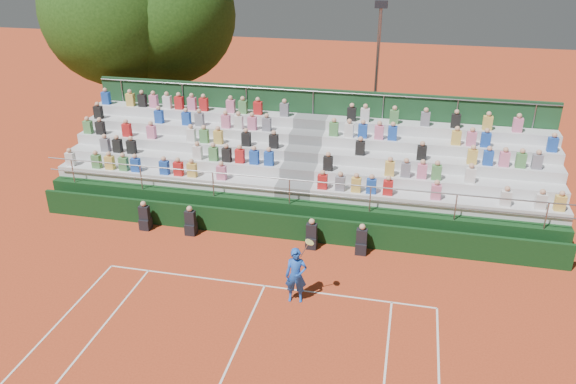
% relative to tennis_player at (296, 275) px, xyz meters
% --- Properties ---
extents(ground, '(90.00, 90.00, 0.00)m').
position_rel_tennis_player_xyz_m(ground, '(-1.16, 0.53, -0.92)').
color(ground, '#BB411F').
rests_on(ground, ground).
extents(courtside_wall, '(20.00, 0.15, 1.00)m').
position_rel_tennis_player_xyz_m(courtside_wall, '(-1.16, 3.73, -0.42)').
color(courtside_wall, black).
rests_on(courtside_wall, ground).
extents(line_officials, '(8.76, 0.40, 1.19)m').
position_rel_tennis_player_xyz_m(line_officials, '(-2.47, 3.28, -0.45)').
color(line_officials, black).
rests_on(line_officials, ground).
extents(grandstand, '(20.00, 5.20, 4.40)m').
position_rel_tennis_player_xyz_m(grandstand, '(-1.17, 6.97, 0.16)').
color(grandstand, black).
rests_on(grandstand, ground).
extents(tennis_player, '(0.89, 0.53, 2.22)m').
position_rel_tennis_player_xyz_m(tennis_player, '(0.00, 0.00, 0.00)').
color(tennis_player, blue).
rests_on(tennis_player, ground).
extents(tree_west, '(7.26, 7.26, 10.50)m').
position_rel_tennis_player_xyz_m(tree_west, '(-11.78, 12.15, 5.93)').
color(tree_west, '#332012').
rests_on(tree_west, ground).
extents(tree_east, '(6.95, 6.95, 10.12)m').
position_rel_tennis_player_xyz_m(tree_east, '(-9.54, 13.32, 5.70)').
color(tree_east, '#332012').
rests_on(tree_east, ground).
extents(floodlight_mast, '(0.60, 0.25, 7.54)m').
position_rel_tennis_player_xyz_m(floodlight_mast, '(1.17, 13.91, 3.51)').
color(floodlight_mast, gray).
rests_on(floodlight_mast, ground).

